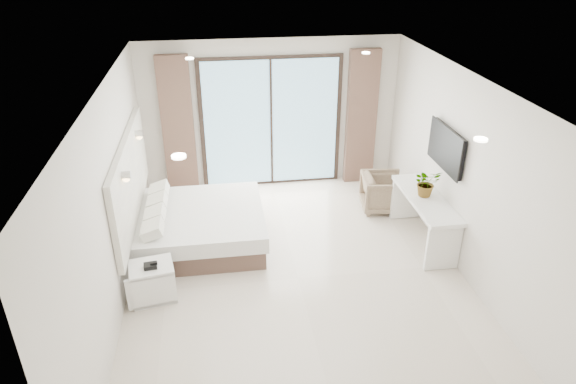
{
  "coord_description": "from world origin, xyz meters",
  "views": [
    {
      "loc": [
        -0.98,
        -5.71,
        4.31
      ],
      "look_at": [
        -0.08,
        0.4,
        1.15
      ],
      "focal_mm": 32.0,
      "sensor_mm": 36.0,
      "label": 1
    }
  ],
  "objects_px": {
    "console_desk": "(425,209)",
    "bed": "(199,226)",
    "armchair": "(383,191)",
    "nightstand": "(153,282)"
  },
  "relations": [
    {
      "from": "nightstand",
      "to": "armchair",
      "type": "distance_m",
      "value": 4.15
    },
    {
      "from": "console_desk",
      "to": "nightstand",
      "type": "bearing_deg",
      "value": -168.59
    },
    {
      "from": "armchair",
      "to": "console_desk",
      "type": "bearing_deg",
      "value": -158.64
    },
    {
      "from": "nightstand",
      "to": "armchair",
      "type": "bearing_deg",
      "value": 17.62
    },
    {
      "from": "armchair",
      "to": "bed",
      "type": "bearing_deg",
      "value": 108.31
    },
    {
      "from": "console_desk",
      "to": "bed",
      "type": "bearing_deg",
      "value": 172.04
    },
    {
      "from": "bed",
      "to": "console_desk",
      "type": "distance_m",
      "value": 3.44
    },
    {
      "from": "console_desk",
      "to": "armchair",
      "type": "height_order",
      "value": "console_desk"
    },
    {
      "from": "bed",
      "to": "console_desk",
      "type": "relative_size",
      "value": 1.17
    },
    {
      "from": "nightstand",
      "to": "console_desk",
      "type": "distance_m",
      "value": 4.06
    }
  ]
}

